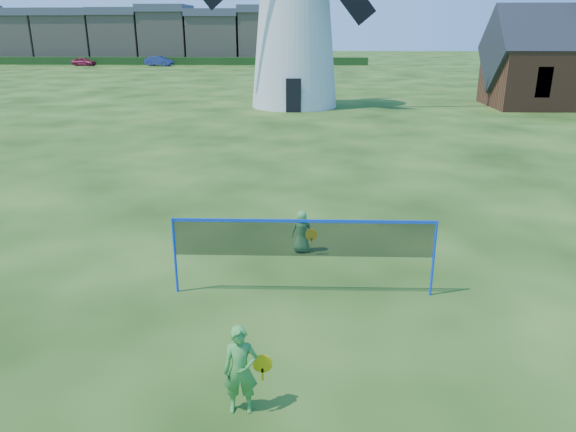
{
  "coord_description": "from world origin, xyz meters",
  "views": [
    {
      "loc": [
        0.49,
        -9.44,
        5.0
      ],
      "look_at": [
        0.2,
        0.5,
        1.5
      ],
      "focal_mm": 33.8,
      "sensor_mm": 36.0,
      "label": 1
    }
  ],
  "objects_px": {
    "player_girl": "(241,370)",
    "car_right": "(159,61)",
    "windmill": "(295,12)",
    "badminton_net": "(304,240)",
    "car_left": "(84,62)",
    "player_boy": "(302,232)"
  },
  "relations": [
    {
      "from": "car_left",
      "to": "car_right",
      "type": "relative_size",
      "value": 0.85
    },
    {
      "from": "windmill",
      "to": "player_boy",
      "type": "distance_m",
      "value": 24.85
    },
    {
      "from": "car_left",
      "to": "badminton_net",
      "type": "bearing_deg",
      "value": -145.19
    },
    {
      "from": "windmill",
      "to": "car_left",
      "type": "height_order",
      "value": "windmill"
    },
    {
      "from": "badminton_net",
      "to": "player_girl",
      "type": "height_order",
      "value": "badminton_net"
    },
    {
      "from": "player_girl",
      "to": "player_boy",
      "type": "xyz_separation_m",
      "value": [
        0.8,
        5.57,
        -0.14
      ]
    },
    {
      "from": "player_girl",
      "to": "car_right",
      "type": "bearing_deg",
      "value": 101.59
    },
    {
      "from": "player_boy",
      "to": "car_left",
      "type": "xyz_separation_m",
      "value": [
        -28.95,
        61.27,
        0.04
      ]
    },
    {
      "from": "badminton_net",
      "to": "car_left",
      "type": "distance_m",
      "value": 69.68
    },
    {
      "from": "player_boy",
      "to": "car_left",
      "type": "bearing_deg",
      "value": -62.95
    },
    {
      "from": "player_girl",
      "to": "badminton_net",
      "type": "bearing_deg",
      "value": 72.93
    },
    {
      "from": "player_girl",
      "to": "car_left",
      "type": "distance_m",
      "value": 72.53
    },
    {
      "from": "windmill",
      "to": "badminton_net",
      "type": "xyz_separation_m",
      "value": [
        0.65,
        -26.36,
        -4.66
      ]
    },
    {
      "from": "player_boy",
      "to": "car_right",
      "type": "height_order",
      "value": "car_right"
    },
    {
      "from": "badminton_net",
      "to": "player_girl",
      "type": "xyz_separation_m",
      "value": [
        -0.83,
        -3.48,
        -0.5
      ]
    },
    {
      "from": "car_left",
      "to": "car_right",
      "type": "distance_m",
      "value": 9.92
    },
    {
      "from": "windmill",
      "to": "player_boy",
      "type": "xyz_separation_m",
      "value": [
        0.62,
        -24.27,
        -5.3
      ]
    },
    {
      "from": "badminton_net",
      "to": "player_boy",
      "type": "bearing_deg",
      "value": 90.95
    },
    {
      "from": "badminton_net",
      "to": "player_girl",
      "type": "distance_m",
      "value": 3.61
    },
    {
      "from": "windmill",
      "to": "player_girl",
      "type": "height_order",
      "value": "windmill"
    },
    {
      "from": "player_boy",
      "to": "car_right",
      "type": "relative_size",
      "value": 0.27
    },
    {
      "from": "badminton_net",
      "to": "car_left",
      "type": "bearing_deg",
      "value": 114.58
    }
  ]
}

